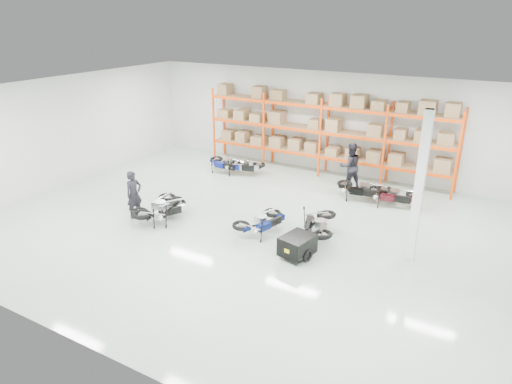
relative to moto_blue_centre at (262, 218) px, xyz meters
The scene contains 14 objects.
room 1.81m from the moto_blue_centre, 158.04° to the left, with size 18.00×18.00×18.00m.
pallet_rack 6.91m from the moto_blue_centre, 94.60° to the left, with size 11.28×0.98×3.62m.
structural_column 5.02m from the moto_blue_centre, ahead, with size 0.25×0.25×4.50m, color white.
moto_blue_centre is the anchor object (origin of this frame).
moto_silver_left 3.65m from the moto_blue_centre, 165.96° to the right, with size 0.77×1.73×1.06m, color silver, non-canonical shape.
moto_black_far_left 3.70m from the moto_blue_centre, 167.32° to the right, with size 0.87×1.96×1.20m, color black, non-canonical shape.
moto_touring_right 1.84m from the moto_blue_centre, 22.24° to the left, with size 0.81×1.83×1.12m, color black, non-canonical shape.
trailer 1.93m from the moto_blue_centre, 27.80° to the right, with size 0.98×1.72×0.70m.
moto_back_a 6.42m from the moto_blue_centre, 133.38° to the left, with size 0.78×1.76×1.08m, color navy, non-canonical shape.
moto_back_b 6.02m from the moto_blue_centre, 127.31° to the left, with size 0.77×1.73×1.06m, color #9FA3A9, non-canonical shape.
moto_back_c 4.97m from the moto_blue_centre, 66.05° to the left, with size 0.82×1.84×1.12m, color black, non-canonical shape.
moto_back_d 5.54m from the moto_blue_centre, 54.61° to the left, with size 0.79×1.77×1.08m, color #380B12, non-canonical shape.
person_left 4.72m from the moto_blue_centre, 166.66° to the right, with size 0.63×0.41×1.72m, color black.
person_back 5.60m from the moto_blue_centre, 78.21° to the left, with size 0.94×0.73×1.94m, color black.
Camera 1 is at (7.11, -12.21, 6.88)m, focal length 32.00 mm.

